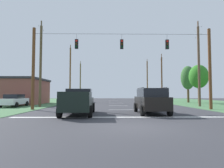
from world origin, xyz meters
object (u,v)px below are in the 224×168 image
pickup_truck (79,102)px  utility_pole_mid_right (199,64)px  utility_pole_near_left (147,79)px  utility_pole_far_left (41,65)px  utility_pole_distant_left (80,81)px  tree_roadside_right (199,77)px  distant_car_oncoming (84,98)px  utility_pole_distant_right (70,74)px  suv_black (151,100)px  utility_pole_far_right (162,79)px  distant_car_crossing_white (14,100)px  tree_roadside_far_right (188,78)px  overhead_signal_span (122,65)px

pickup_truck → utility_pole_mid_right: (13.53, 8.91, 4.33)m
utility_pole_near_left → utility_pole_far_left: 36.37m
utility_pole_distant_left → utility_pole_near_left: bearing=0.4°
utility_pole_distant_left → tree_roadside_right: size_ratio=1.77×
utility_pole_mid_right → utility_pole_distant_left: 35.98m
distant_car_oncoming → utility_pole_distant_right: size_ratio=0.38×
suv_black → utility_pole_far_right: utility_pole_far_right is taller
utility_pole_distant_left → distant_car_oncoming: bearing=-79.1°
utility_pole_near_left → tree_roadside_right: utility_pole_near_left is taller
pickup_truck → utility_pole_near_left: (13.22, 39.42, 4.74)m
pickup_truck → utility_pole_near_left: 41.85m
suv_black → utility_pole_mid_right: 12.25m
distant_car_oncoming → tree_roadside_right: bearing=-20.6°
tree_roadside_right → suv_black: bearing=-126.7°
distant_car_crossing_white → utility_pole_far_right: 27.19m
distant_car_oncoming → tree_roadside_far_right: 19.47m
distant_car_crossing_white → utility_pole_distant_right: 16.24m
suv_black → pickup_truck: bearing=-174.4°
utility_pole_near_left → utility_pole_far_left: utility_pole_near_left is taller
distant_car_oncoming → utility_pole_far_left: (-3.60, -13.24, 4.32)m
utility_pole_far_left → utility_pole_distant_left: bearing=89.6°
suv_black → tree_roadside_right: bearing=53.3°
tree_roadside_right → utility_pole_mid_right: bearing=-114.9°
pickup_truck → utility_pole_far_left: bearing=125.0°
suv_black → distant_car_oncoming: size_ratio=1.12×
utility_pole_mid_right → utility_pole_far_right: utility_pole_mid_right is taller
utility_pole_far_left → utility_pole_distant_left: (0.22, 30.74, 0.10)m
pickup_truck → distant_car_oncoming: size_ratio=1.27×
distant_car_oncoming → utility_pole_distant_left: bearing=100.9°
distant_car_oncoming → tree_roadside_right: tree_roadside_right is taller
suv_black → utility_pole_distant_left: utility_pole_distant_left is taller
tree_roadside_far_right → utility_pole_near_left: bearing=99.8°
tree_roadside_far_right → distant_car_crossing_white: bearing=-156.4°
utility_pole_mid_right → tree_roadside_far_right: 11.30m
distant_car_crossing_white → suv_black: bearing=-28.6°
suv_black → utility_pole_far_right: bearing=72.4°
utility_pole_near_left → utility_pole_distant_right: bearing=-139.8°
suv_black → tree_roadside_far_right: size_ratio=0.73×
distant_car_oncoming → utility_pole_mid_right: bearing=-39.0°
overhead_signal_span → utility_pole_distant_right: size_ratio=1.57×
pickup_truck → utility_pole_far_left: size_ratio=0.52×
utility_pole_near_left → tree_roadside_right: size_ratio=1.89×
utility_pole_near_left → tree_roadside_far_right: 20.01m
suv_black → distant_car_oncoming: suv_black is taller
utility_pole_mid_right → utility_pole_far_left: bearing=-178.9°
utility_pole_mid_right → utility_pole_near_left: 30.52m
utility_pole_distant_right → distant_car_crossing_white: bearing=-103.3°
utility_pole_mid_right → utility_pole_distant_right: size_ratio=0.94×
distant_car_crossing_white → utility_pole_near_left: (22.25, 30.87, 4.92)m
distant_car_crossing_white → utility_pole_far_right: bearing=34.9°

